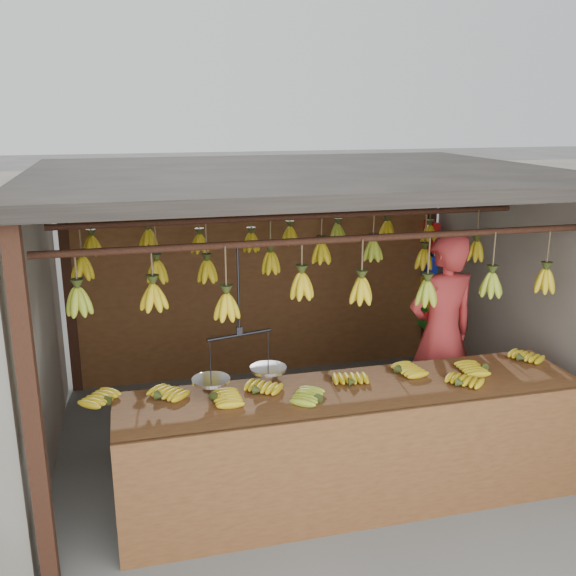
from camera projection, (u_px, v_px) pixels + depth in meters
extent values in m
plane|color=#5B5B57|center=(296.00, 432.00, 5.91)|extent=(80.00, 80.00, 0.00)
cube|color=black|center=(32.00, 417.00, 3.72)|extent=(0.10, 0.10, 2.30)
cube|color=black|center=(68.00, 285.00, 6.52)|extent=(0.10, 0.10, 2.30)
cube|color=black|center=(428.00, 262.00, 7.48)|extent=(0.10, 0.10, 2.30)
cube|color=black|center=(297.00, 175.00, 5.28)|extent=(4.30, 3.30, 0.10)
cylinder|color=black|center=(335.00, 240.00, 4.44)|extent=(4.00, 0.05, 0.05)
cylinder|color=black|center=(297.00, 217.00, 5.37)|extent=(4.00, 0.05, 0.05)
cylinder|color=black|center=(270.00, 201.00, 6.30)|extent=(4.00, 0.05, 0.05)
cube|color=brown|center=(261.00, 295.00, 7.07)|extent=(4.00, 0.06, 1.80)
cube|color=brown|center=(355.00, 394.00, 4.69)|extent=(3.45, 0.77, 0.08)
cube|color=brown|center=(372.00, 472.00, 4.44)|extent=(3.45, 0.04, 0.90)
cube|color=black|center=(132.00, 507.00, 4.11)|extent=(0.07, 0.07, 0.82)
cube|color=black|center=(568.00, 444.00, 4.89)|extent=(0.07, 0.07, 0.82)
cube|color=black|center=(130.00, 455.00, 4.73)|extent=(0.07, 0.07, 0.82)
cube|color=black|center=(517.00, 406.00, 5.51)|extent=(0.07, 0.07, 0.82)
ellipsoid|color=gold|center=(110.00, 400.00, 4.44)|extent=(0.30, 0.29, 0.06)
ellipsoid|color=gold|center=(160.00, 397.00, 4.48)|extent=(0.30, 0.30, 0.06)
ellipsoid|color=gold|center=(215.00, 400.00, 4.44)|extent=(0.25, 0.19, 0.06)
ellipsoid|color=gold|center=(258.00, 392.00, 4.57)|extent=(0.29, 0.30, 0.06)
ellipsoid|color=#92A523|center=(320.00, 398.00, 4.47)|extent=(0.30, 0.28, 0.06)
ellipsoid|color=gold|center=(352.00, 383.00, 4.71)|extent=(0.22, 0.27, 0.06)
ellipsoid|color=gold|center=(400.00, 372.00, 4.92)|extent=(0.27, 0.22, 0.06)
ellipsoid|color=gold|center=(461.00, 384.00, 4.69)|extent=(0.30, 0.29, 0.06)
ellipsoid|color=gold|center=(483.00, 368.00, 4.99)|extent=(0.25, 0.19, 0.06)
ellipsoid|color=gold|center=(522.00, 359.00, 5.16)|extent=(0.30, 0.28, 0.06)
ellipsoid|color=#92A523|center=(79.00, 301.00, 4.16)|extent=(0.16, 0.16, 0.28)
ellipsoid|color=gold|center=(154.00, 297.00, 4.27)|extent=(0.16, 0.16, 0.28)
ellipsoid|color=gold|center=(227.00, 307.00, 4.34)|extent=(0.16, 0.16, 0.28)
ellipsoid|color=gold|center=(302.00, 286.00, 4.49)|extent=(0.16, 0.16, 0.28)
ellipsoid|color=gold|center=(361.00, 291.00, 4.55)|extent=(0.16, 0.16, 0.28)
ellipsoid|color=#92A523|center=(427.00, 293.00, 4.73)|extent=(0.16, 0.16, 0.28)
ellipsoid|color=#92A523|center=(491.00, 285.00, 4.82)|extent=(0.16, 0.16, 0.28)
ellipsoid|color=gold|center=(545.00, 281.00, 4.95)|extent=(0.16, 0.16, 0.28)
ellipsoid|color=gold|center=(83.00, 268.00, 5.05)|extent=(0.16, 0.16, 0.28)
ellipsoid|color=gold|center=(157.00, 272.00, 5.21)|extent=(0.16, 0.16, 0.28)
ellipsoid|color=gold|center=(207.00, 271.00, 5.34)|extent=(0.16, 0.16, 0.28)
ellipsoid|color=gold|center=(271.00, 263.00, 5.46)|extent=(0.16, 0.16, 0.28)
ellipsoid|color=gold|center=(321.00, 253.00, 5.52)|extent=(0.16, 0.16, 0.28)
ellipsoid|color=#92A523|center=(373.00, 250.00, 5.61)|extent=(0.16, 0.16, 0.28)
ellipsoid|color=gold|center=(424.00, 259.00, 5.80)|extent=(0.16, 0.16, 0.28)
ellipsoid|color=gold|center=(476.00, 251.00, 5.84)|extent=(0.16, 0.16, 0.28)
ellipsoid|color=gold|center=(92.00, 245.00, 5.97)|extent=(0.16, 0.16, 0.28)
ellipsoid|color=gold|center=(149.00, 239.00, 6.10)|extent=(0.16, 0.16, 0.28)
ellipsoid|color=gold|center=(200.00, 243.00, 6.23)|extent=(0.16, 0.16, 0.28)
ellipsoid|color=gold|center=(251.00, 242.00, 6.33)|extent=(0.16, 0.16, 0.28)
ellipsoid|color=gold|center=(290.00, 236.00, 6.47)|extent=(0.16, 0.16, 0.28)
ellipsoid|color=#92A523|center=(338.00, 233.00, 6.62)|extent=(0.16, 0.16, 0.28)
ellipsoid|color=gold|center=(387.00, 230.00, 6.71)|extent=(0.16, 0.16, 0.28)
ellipsoid|color=gold|center=(429.00, 234.00, 6.81)|extent=(0.16, 0.16, 0.28)
cylinder|color=black|center=(238.00, 291.00, 4.36)|extent=(0.02, 0.02, 0.64)
cylinder|color=black|center=(239.00, 335.00, 4.45)|extent=(0.47, 0.13, 0.02)
cylinder|color=silver|center=(211.00, 381.00, 4.43)|extent=(0.26, 0.26, 0.02)
cylinder|color=silver|center=(268.00, 369.00, 4.63)|extent=(0.26, 0.26, 0.02)
imported|color=#BF3333|center=(441.00, 334.00, 5.72)|extent=(0.74, 0.54, 1.86)
cube|color=red|center=(431.00, 236.00, 7.24)|extent=(0.08, 0.26, 0.34)
cube|color=#1426BF|center=(429.00, 269.00, 7.34)|extent=(0.08, 0.26, 0.34)
cube|color=yellow|center=(428.00, 292.00, 7.41)|extent=(0.08, 0.26, 0.34)
cube|color=#199926|center=(426.00, 314.00, 7.48)|extent=(0.08, 0.26, 0.34)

